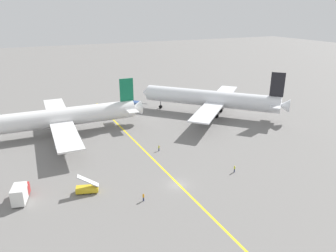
# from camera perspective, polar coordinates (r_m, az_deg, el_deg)

# --- Properties ---
(ground_plane) EXTENTS (600.00, 600.00, 0.00)m
(ground_plane) POSITION_cam_1_polar(r_m,az_deg,el_deg) (70.02, 1.70, -10.46)
(ground_plane) COLOR slate
(taxiway_stripe) EXTENTS (2.83, 119.99, 0.01)m
(taxiway_stripe) POSITION_cam_1_polar(r_m,az_deg,el_deg) (77.97, -1.57, -7.04)
(taxiway_stripe) COLOR yellow
(taxiway_stripe) RESTS_ON ground
(airliner_at_gate_left) EXTENTS (56.09, 49.39, 15.25)m
(airliner_at_gate_left) POSITION_cam_1_polar(r_m,az_deg,el_deg) (100.45, -19.94, 1.24)
(airliner_at_gate_left) COLOR white
(airliner_at_gate_left) RESTS_ON ground
(airliner_being_pushed) EXTENTS (41.62, 42.67, 16.56)m
(airliner_being_pushed) POSITION_cam_1_polar(r_m,az_deg,el_deg) (114.56, 7.77, 4.84)
(airliner_being_pushed) COLOR white
(airliner_being_pushed) RESTS_ON ground
(pushback_tug) EXTENTS (7.51, 7.55, 2.79)m
(pushback_tug) POSITION_cam_1_polar(r_m,az_deg,el_deg) (126.31, -6.40, 4.23)
(pushback_tug) COLOR #2D4C8C
(pushback_tug) RESTS_ON ground
(gse_catering_truck_tall) EXTENTS (3.70, 6.24, 3.50)m
(gse_catering_truck_tall) POSITION_cam_1_polar(r_m,az_deg,el_deg) (70.18, -24.92, -10.81)
(gse_catering_truck_tall) COLOR red
(gse_catering_truck_tall) RESTS_ON ground
(gse_stair_truck_yellow) EXTENTS (4.93, 3.15, 4.06)m
(gse_stair_truck_yellow) POSITION_cam_1_polar(r_m,az_deg,el_deg) (68.90, -14.25, -10.71)
(gse_stair_truck_yellow) COLOR gold
(gse_stair_truck_yellow) RESTS_ON ground
(ground_crew_wing_walker_right) EXTENTS (0.50, 0.36, 1.68)m
(ground_crew_wing_walker_right) POSITION_cam_1_polar(r_m,az_deg,el_deg) (85.14, -1.64, -3.94)
(ground_crew_wing_walker_right) COLOR #2D3351
(ground_crew_wing_walker_right) RESTS_ON ground
(ground_crew_ramp_agent_by_cones) EXTENTS (0.36, 0.36, 1.72)m
(ground_crew_ramp_agent_by_cones) POSITION_cam_1_polar(r_m,az_deg,el_deg) (76.07, 11.81, -7.49)
(ground_crew_ramp_agent_by_cones) COLOR #2D3351
(ground_crew_ramp_agent_by_cones) RESTS_ON ground
(ground_crew_marshaller_foreground) EXTENTS (0.38, 0.45, 1.65)m
(ground_crew_marshaller_foreground) POSITION_cam_1_polar(r_m,az_deg,el_deg) (64.49, -4.42, -12.56)
(ground_crew_marshaller_foreground) COLOR #2D3351
(ground_crew_marshaller_foreground) RESTS_ON ground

